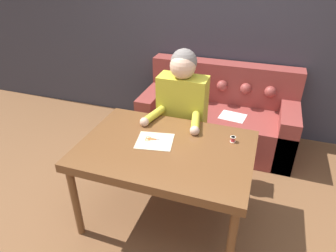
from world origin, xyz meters
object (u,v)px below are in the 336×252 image
person (182,114)px  thread_spool (233,139)px  dining_table (166,154)px  couch (218,117)px  scissors (153,139)px

person → thread_spool: bearing=-36.5°
dining_table → couch: 1.43m
dining_table → scissors: 0.16m
couch → dining_table: bearing=-97.6°
couch → scissors: size_ratio=8.45×
thread_spool → couch: bearing=104.6°
person → scissors: bearing=-97.0°
dining_table → thread_spool: 0.54m
scissors → couch: bearing=76.8°
couch → person: (-0.24, -0.74, 0.37)m
couch → thread_spool: couch is taller
couch → person: 0.86m
person → thread_spool: (0.53, -0.40, 0.06)m
dining_table → scissors: (-0.12, 0.06, 0.07)m
dining_table → couch: bearing=82.4°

